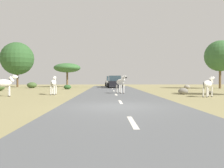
% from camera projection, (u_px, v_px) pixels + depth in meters
% --- Properties ---
extents(ground_plane, '(90.00, 90.00, 0.00)m').
position_uv_depth(ground_plane, '(116.00, 107.00, 10.82)').
color(ground_plane, '#8E8456').
extents(road, '(6.00, 64.00, 0.05)m').
position_uv_depth(road, '(123.00, 107.00, 10.82)').
color(road, '#56595B').
rests_on(road, ground_plane).
extents(lane_markings, '(0.16, 56.00, 0.01)m').
position_uv_depth(lane_markings, '(125.00, 109.00, 9.82)').
color(lane_markings, silver).
rests_on(lane_markings, road).
extents(zebra_0, '(1.02, 1.58, 1.61)m').
position_uv_depth(zebra_0, '(121.00, 82.00, 20.57)').
color(zebra_0, silver).
rests_on(zebra_0, road).
extents(zebra_1, '(0.48, 1.71, 1.61)m').
position_uv_depth(zebra_1, '(53.00, 83.00, 19.52)').
color(zebra_1, silver).
rests_on(zebra_1, ground_plane).
extents(zebra_2, '(1.56, 1.20, 1.66)m').
position_uv_depth(zebra_2, '(5.00, 83.00, 17.41)').
color(zebra_2, silver).
rests_on(zebra_2, ground_plane).
extents(zebra_3, '(1.41, 1.22, 1.56)m').
position_uv_depth(zebra_3, '(208.00, 84.00, 17.00)').
color(zebra_3, silver).
rests_on(zebra_3, ground_plane).
extents(car_0, '(2.19, 4.42, 1.74)m').
position_uv_depth(car_0, '(111.00, 82.00, 39.59)').
color(car_0, white).
rests_on(car_0, road).
extents(car_1, '(2.16, 4.41, 1.74)m').
position_uv_depth(car_1, '(114.00, 82.00, 33.89)').
color(car_1, black).
rests_on(car_1, road).
extents(tree_2, '(4.37, 4.37, 3.92)m').
position_uv_depth(tree_2, '(67.00, 68.00, 38.55)').
color(tree_2, brown).
rests_on(tree_2, ground_plane).
extents(tree_5, '(5.20, 5.20, 7.19)m').
position_uv_depth(tree_5, '(17.00, 59.00, 37.42)').
color(tree_5, brown).
rests_on(tree_5, ground_plane).
extents(tree_6, '(4.24, 4.24, 6.62)m').
position_uv_depth(tree_6, '(220.00, 56.00, 32.17)').
color(tree_6, brown).
rests_on(tree_6, ground_plane).
extents(bush_0, '(1.41, 1.27, 0.84)m').
position_uv_depth(bush_0, '(32.00, 85.00, 33.91)').
color(bush_0, '#425B2D').
rests_on(bush_0, ground_plane).
extents(bush_2, '(0.95, 0.86, 0.57)m').
position_uv_depth(bush_2, '(67.00, 87.00, 29.89)').
color(bush_2, '#2D5628').
rests_on(bush_2, ground_plane).
extents(rock_0, '(0.40, 0.30, 0.28)m').
position_uv_depth(rock_0, '(211.00, 92.00, 20.33)').
color(rock_0, '#A89E8C').
rests_on(rock_0, ground_plane).
extents(rock_2, '(0.80, 0.59, 0.54)m').
position_uv_depth(rock_2, '(187.00, 87.00, 30.99)').
color(rock_2, gray).
rests_on(rock_2, ground_plane).
extents(rock_3, '(0.84, 0.60, 0.55)m').
position_uv_depth(rock_3, '(183.00, 91.00, 19.89)').
color(rock_3, gray).
rests_on(rock_3, ground_plane).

